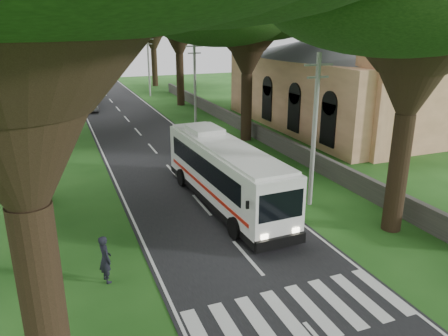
# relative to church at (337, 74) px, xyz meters

# --- Properties ---
(ground) EXTENTS (140.00, 140.00, 0.00)m
(ground) POSITION_rel_church_xyz_m (-17.86, -21.55, -4.91)
(ground) COLOR #1A4714
(ground) RESTS_ON ground
(road) EXTENTS (8.00, 120.00, 0.04)m
(road) POSITION_rel_church_xyz_m (-17.86, 3.45, -4.90)
(road) COLOR black
(road) RESTS_ON ground
(crosswalk) EXTENTS (8.00, 3.00, 0.01)m
(crosswalk) POSITION_rel_church_xyz_m (-17.86, -23.55, -4.91)
(crosswalk) COLOR silver
(crosswalk) RESTS_ON ground
(property_wall) EXTENTS (0.35, 50.00, 1.20)m
(property_wall) POSITION_rel_church_xyz_m (-8.86, 2.45, -4.31)
(property_wall) COLOR #383533
(property_wall) RESTS_ON ground
(church) EXTENTS (14.00, 24.00, 11.60)m
(church) POSITION_rel_church_xyz_m (0.00, 0.00, 0.00)
(church) COLOR tan
(church) RESTS_ON ground
(pole_near) EXTENTS (1.60, 0.24, 8.00)m
(pole_near) POSITION_rel_church_xyz_m (-12.36, -15.55, -0.73)
(pole_near) COLOR gray
(pole_near) RESTS_ON ground
(pole_mid) EXTENTS (1.60, 0.24, 8.00)m
(pole_mid) POSITION_rel_church_xyz_m (-12.36, 4.45, -0.73)
(pole_mid) COLOR gray
(pole_mid) RESTS_ON ground
(pole_far) EXTENTS (1.60, 0.24, 8.00)m
(pole_far) POSITION_rel_church_xyz_m (-12.36, 24.45, -0.73)
(pole_far) COLOR gray
(pole_far) RESTS_ON ground
(tree_l_far) EXTENTS (13.23, 13.23, 14.27)m
(tree_l_far) POSITION_rel_church_xyz_m (-26.36, 26.45, 6.39)
(tree_l_far) COLOR black
(tree_l_far) RESTS_ON ground
(tree_r_mida) EXTENTS (15.39, 15.39, 14.39)m
(tree_r_mida) POSITION_rel_church_xyz_m (-9.86, -1.55, 6.14)
(tree_r_mida) COLOR black
(tree_r_mida) RESTS_ON ground
(tree_r_far) EXTENTS (13.47, 13.47, 14.10)m
(tree_r_far) POSITION_rel_church_xyz_m (-9.36, 34.45, 6.19)
(tree_r_far) COLOR black
(tree_r_far) RESTS_ON ground
(coach_bus) EXTENTS (3.09, 11.63, 3.40)m
(coach_bus) POSITION_rel_church_xyz_m (-16.65, -13.82, -3.08)
(coach_bus) COLOR white
(coach_bus) RESTS_ON ground
(distant_car_a) EXTENTS (1.63, 3.81, 1.28)m
(distant_car_a) POSITION_rel_church_xyz_m (-20.86, 16.36, -4.24)
(distant_car_a) COLOR #BAB9BE
(distant_car_a) RESTS_ON road
(distant_car_b) EXTENTS (2.80, 4.68, 1.46)m
(distant_car_b) POSITION_rel_church_xyz_m (-20.86, 24.91, -4.15)
(distant_car_b) COLOR navy
(distant_car_b) RESTS_ON road
(distant_car_c) EXTENTS (2.04, 4.17, 1.17)m
(distant_car_c) POSITION_rel_church_xyz_m (-15.78, 42.15, -4.30)
(distant_car_c) COLOR maroon
(distant_car_c) RESTS_ON road
(pedestrian) EXTENTS (0.60, 0.78, 1.88)m
(pedestrian) POSITION_rel_church_xyz_m (-23.55, -19.15, -3.97)
(pedestrian) COLOR black
(pedestrian) RESTS_ON ground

